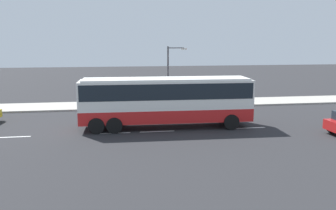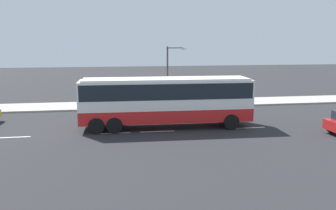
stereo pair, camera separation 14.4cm
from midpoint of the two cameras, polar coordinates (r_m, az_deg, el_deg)
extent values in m
plane|color=#28282B|center=(26.17, 2.02, -3.11)|extent=(120.00, 120.00, 0.00)
cube|color=#A8A399|center=(33.92, -0.45, 0.19)|extent=(80.00, 4.00, 0.15)
cube|color=white|center=(24.76, -24.28, -4.84)|extent=(2.40, 0.16, 0.01)
cube|color=white|center=(23.80, -8.96, -4.61)|extent=(2.40, 0.16, 0.01)
cube|color=white|center=(23.95, -1.62, -4.39)|extent=(2.40, 0.16, 0.01)
cube|color=white|center=(25.59, 13.39, -3.70)|extent=(2.40, 0.16, 0.01)
cube|color=red|center=(24.86, -0.13, -1.46)|extent=(12.21, 2.83, 0.91)
cube|color=white|center=(24.60, -0.13, 1.86)|extent=(12.21, 2.83, 2.00)
cube|color=black|center=(24.55, -0.13, 2.55)|extent=(11.96, 2.85, 1.10)
cube|color=black|center=(25.99, 13.18, 2.27)|extent=(0.18, 2.32, 1.60)
cube|color=white|center=(24.46, -0.14, 4.32)|extent=(11.72, 2.66, 0.12)
cylinder|color=black|center=(27.00, 9.03, -1.61)|extent=(1.11, 0.33, 1.10)
cylinder|color=black|center=(24.74, 10.56, -2.78)|extent=(1.11, 0.33, 1.10)
cylinder|color=black|center=(25.98, -8.53, -2.08)|extent=(1.11, 0.33, 1.10)
cylinder|color=black|center=(23.62, -8.67, -3.35)|extent=(1.11, 0.33, 1.10)
cylinder|color=black|center=(26.04, -11.17, -2.13)|extent=(1.11, 0.33, 1.10)
cylinder|color=black|center=(23.69, -11.58, -3.41)|extent=(1.11, 0.33, 1.10)
cylinder|color=black|center=(26.18, 25.49, -3.42)|extent=(0.65, 0.22, 0.64)
cylinder|color=black|center=(33.22, 5.37, 0.78)|extent=(0.14, 0.14, 0.83)
cylinder|color=black|center=(33.23, 5.10, 0.79)|extent=(0.14, 0.14, 0.83)
cylinder|color=gold|center=(33.11, 5.26, 2.02)|extent=(0.32, 0.32, 0.62)
sphere|color=brown|center=(33.05, 5.27, 2.75)|extent=(0.22, 0.22, 0.22)
cylinder|color=#47474C|center=(32.37, 0.13, 4.77)|extent=(0.16, 0.16, 5.53)
cylinder|color=#47474C|center=(32.33, 1.45, 9.41)|extent=(1.49, 0.10, 0.10)
cube|color=silver|center=(32.47, 2.77, 9.23)|extent=(0.50, 0.24, 0.16)
camera|label=1|loc=(0.07, 90.17, -0.03)|focal=36.93mm
camera|label=2|loc=(0.07, -89.83, 0.03)|focal=36.93mm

